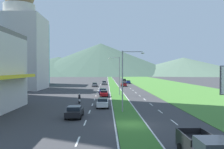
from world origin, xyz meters
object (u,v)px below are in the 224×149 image
object	(u,v)px
street_lamp_mid	(118,73)
motorcycle_rider	(79,99)
car_1	(124,80)
car_6	(128,82)
street_lamp_near	(125,76)
car_0	(104,83)
car_8	(74,112)
car_4	(124,84)
car_5	(95,85)
car_7	(103,91)
car_3	(103,103)
car_2	(104,93)

from	to	relation	value
street_lamp_mid	motorcycle_rider	distance (m)	16.42
car_1	car_6	xyz separation A→B (m)	(0.32, -18.61, 0.02)
street_lamp_near	street_lamp_mid	distance (m)	22.67
car_0	car_8	size ratio (longest dim) A/B	0.99
car_4	car_5	bearing A→B (deg)	-84.89
car_1	car_5	size ratio (longest dim) A/B	0.97
car_1	car_7	distance (m)	65.22
car_4	car_6	distance (m)	17.93
car_4	car_6	world-z (taller)	car_4
car_3	motorcycle_rider	bearing A→B (deg)	43.04
street_lamp_mid	car_4	bearing A→B (deg)	83.34
car_0	car_2	bearing A→B (deg)	-179.62
street_lamp_near	car_0	size ratio (longest dim) A/B	2.01
car_0	car_3	xyz separation A→B (m)	(0.23, -58.41, -0.01)
street_lamp_near	motorcycle_rider	world-z (taller)	street_lamp_near
street_lamp_mid	car_6	size ratio (longest dim) A/B	1.93
car_5	motorcycle_rider	distance (m)	43.05
street_lamp_near	car_1	xyz separation A→B (m)	(6.57, 89.04, -4.37)
car_2	car_3	world-z (taller)	car_3
car_0	car_5	size ratio (longest dim) A/B	1.01
street_lamp_near	motorcycle_rider	size ratio (longest dim) A/B	4.37
street_lamp_mid	car_1	xyz separation A→B (m)	(6.45, 66.37, -4.47)
car_5	car_8	xyz separation A→B (m)	(0.14, -55.58, 0.01)
car_1	motorcycle_rider	size ratio (longest dim) A/B	2.07
car_0	car_8	bearing A→B (deg)	177.24
car_4	car_7	xyz separation A→B (m)	(-7.13, -28.19, 0.00)
car_0	car_2	xyz separation A→B (m)	(0.29, -43.02, -0.05)
car_7	car_8	xyz separation A→B (m)	(-3.21, -28.32, -0.02)
car_1	motorcycle_rider	xyz separation A→B (m)	(-14.06, -80.23, 0.02)
car_1	car_8	world-z (taller)	car_8
car_1	car_6	bearing A→B (deg)	0.97
car_1	car_8	size ratio (longest dim) A/B	0.94
street_lamp_mid	car_5	size ratio (longest dim) A/B	2.10
street_lamp_mid	car_0	distance (m)	40.45
street_lamp_mid	car_1	size ratio (longest dim) A/B	2.18
street_lamp_near	car_1	world-z (taller)	street_lamp_near
street_lamp_near	car_7	bearing A→B (deg)	98.07
car_7	car_8	distance (m)	28.51
car_1	car_5	xyz separation A→B (m)	(-13.41, -37.19, 0.02)
car_6	motorcycle_rider	size ratio (longest dim) A/B	2.34
car_0	car_8	distance (m)	66.51
car_3	car_5	distance (m)	47.68
car_6	street_lamp_near	bearing A→B (deg)	-5.59
car_2	car_6	distance (m)	51.73
motorcycle_rider	car_8	bearing A→B (deg)	-176.42
car_0	car_1	bearing A→B (deg)	-20.94
car_8	street_lamp_near	bearing A→B (deg)	-60.92
car_6	motorcycle_rider	xyz separation A→B (m)	(-14.37, -61.62, 0.00)
car_1	car_6	world-z (taller)	car_6
street_lamp_near	car_7	distance (m)	25.22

